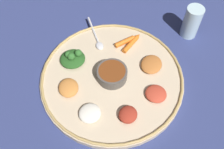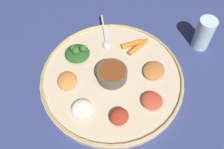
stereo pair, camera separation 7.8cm
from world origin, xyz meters
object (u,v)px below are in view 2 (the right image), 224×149
object	(u,v)px
spoon	(105,37)
greens_pile	(77,53)
drinking_glass	(203,35)
carrot_outer	(134,44)
center_bowl	(112,74)
carrot_near_spoon	(139,46)

from	to	relation	value
spoon	greens_pile	size ratio (longest dim) A/B	1.37
drinking_glass	carrot_outer	bearing A→B (deg)	28.28
center_bowl	greens_pile	xyz separation A→B (m)	(0.13, -0.03, -0.00)
spoon	greens_pile	xyz separation A→B (m)	(0.05, 0.10, 0.01)
greens_pile	carrot_outer	bearing A→B (deg)	-142.46
greens_pile	carrot_near_spoon	world-z (taller)	greens_pile
spoon	greens_pile	bearing A→B (deg)	64.90
greens_pile	carrot_near_spoon	xyz separation A→B (m)	(-0.16, -0.11, -0.01)
carrot_near_spoon	carrot_outer	bearing A→B (deg)	-9.92
center_bowl	greens_pile	bearing A→B (deg)	-12.93
center_bowl	carrot_outer	distance (m)	0.14
carrot_near_spoon	carrot_outer	size ratio (longest dim) A/B	1.26
carrot_outer	drinking_glass	bearing A→B (deg)	-151.72
spoon	carrot_near_spoon	distance (m)	0.12
greens_pile	drinking_glass	bearing A→B (deg)	-147.55
center_bowl	drinking_glass	size ratio (longest dim) A/B	0.79
carrot_near_spoon	drinking_glass	distance (m)	0.21
carrot_outer	drinking_glass	size ratio (longest dim) A/B	0.62
center_bowl	carrot_near_spoon	bearing A→B (deg)	-103.09
center_bowl	spoon	xyz separation A→B (m)	(0.08, -0.13, -0.02)
greens_pile	carrot_outer	size ratio (longest dim) A/B	1.40
carrot_outer	drinking_glass	distance (m)	0.22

